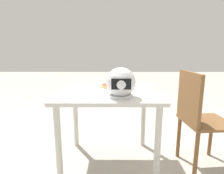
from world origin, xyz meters
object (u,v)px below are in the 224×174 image
(motorcycle_helmet, at_px, (121,83))
(chair_side, at_px, (198,115))
(dining_table, at_px, (109,102))
(pizza, at_px, (115,85))

(motorcycle_helmet, relative_size, chair_side, 0.26)
(dining_table, xyz_separation_m, motorcycle_helmet, (-0.10, 0.22, 0.21))
(dining_table, relative_size, motorcycle_helmet, 3.78)
(pizza, xyz_separation_m, chair_side, (-0.74, 0.17, -0.24))
(dining_table, height_order, motorcycle_helmet, motorcycle_helmet)
(pizza, bearing_deg, dining_table, 62.50)
(dining_table, bearing_deg, pizza, -117.50)
(pizza, distance_m, motorcycle_helmet, 0.35)
(dining_table, xyz_separation_m, chair_side, (-0.80, 0.05, -0.11))
(pizza, xyz_separation_m, motorcycle_helmet, (-0.04, 0.34, 0.09))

